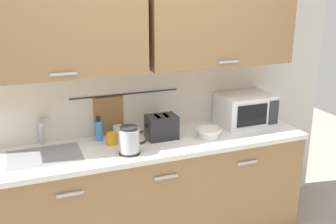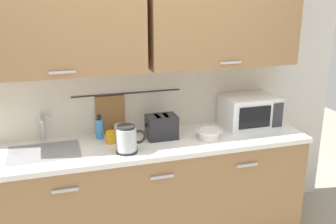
# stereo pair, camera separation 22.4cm
# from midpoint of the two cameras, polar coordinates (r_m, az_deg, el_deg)

# --- Properties ---
(counter_unit) EXTENTS (2.53, 0.64, 0.90)m
(counter_unit) POSITION_cam_midpoint_polar(r_m,az_deg,el_deg) (3.28, -4.44, -11.60)
(counter_unit) COLOR #997047
(counter_unit) RESTS_ON ground
(back_wall_assembly) EXTENTS (3.70, 0.41, 2.50)m
(back_wall_assembly) POSITION_cam_midpoint_polar(r_m,az_deg,el_deg) (3.14, -5.97, 7.75)
(back_wall_assembly) COLOR silver
(back_wall_assembly) RESTS_ON ground
(sink_faucet) EXTENTS (0.09, 0.17, 0.22)m
(sink_faucet) POSITION_cam_midpoint_polar(r_m,az_deg,el_deg) (3.14, -19.98, -2.24)
(sink_faucet) COLOR #B2B5BA
(sink_faucet) RESTS_ON counter_unit
(microwave) EXTENTS (0.46, 0.35, 0.27)m
(microwave) POSITION_cam_midpoint_polar(r_m,az_deg,el_deg) (3.49, 9.35, 0.37)
(microwave) COLOR white
(microwave) RESTS_ON counter_unit
(electric_kettle) EXTENTS (0.23, 0.16, 0.21)m
(electric_kettle) POSITION_cam_midpoint_polar(r_m,az_deg,el_deg) (2.86, -7.82, -4.16)
(electric_kettle) COLOR black
(electric_kettle) RESTS_ON counter_unit
(dish_soap_bottle) EXTENTS (0.06, 0.06, 0.20)m
(dish_soap_bottle) POSITION_cam_midpoint_polar(r_m,az_deg,el_deg) (3.15, -12.05, -2.60)
(dish_soap_bottle) COLOR #3F8CD8
(dish_soap_bottle) RESTS_ON counter_unit
(mug_near_sink) EXTENTS (0.12, 0.08, 0.09)m
(mug_near_sink) POSITION_cam_midpoint_polar(r_m,az_deg,el_deg) (3.21, -9.24, -2.78)
(mug_near_sink) COLOR silver
(mug_near_sink) RESTS_ON counter_unit
(mixing_bowl) EXTENTS (0.21, 0.21, 0.08)m
(mixing_bowl) POSITION_cam_midpoint_polar(r_m,az_deg,el_deg) (3.16, 3.92, -2.99)
(mixing_bowl) COLOR silver
(mixing_bowl) RESTS_ON counter_unit
(toaster) EXTENTS (0.26, 0.17, 0.19)m
(toaster) POSITION_cam_midpoint_polar(r_m,az_deg,el_deg) (3.13, -2.98, -2.21)
(toaster) COLOR #232326
(toaster) RESTS_ON counter_unit
(mug_by_kettle) EXTENTS (0.12, 0.08, 0.09)m
(mug_by_kettle) POSITION_cam_midpoint_polar(r_m,az_deg,el_deg) (3.06, -10.23, -3.86)
(mug_by_kettle) COLOR orange
(mug_by_kettle) RESTS_ON counter_unit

